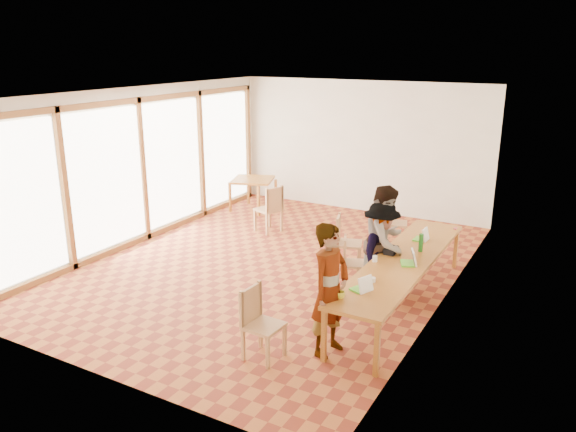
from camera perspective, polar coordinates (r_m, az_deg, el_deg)
ground at (r=10.01m, az=-1.51°, el=-4.97°), size 8.00×8.00×0.00m
wall_back at (r=13.08m, az=7.46°, el=6.96°), size 6.00×0.10×3.00m
wall_front at (r=6.59m, az=-19.65°, el=-3.91°), size 6.00×0.10×3.00m
wall_right at (r=8.47m, az=16.17°, el=0.96°), size 0.10×8.00×3.00m
window_wall at (r=11.32m, az=-14.63°, el=5.01°), size 0.10×8.00×3.00m
ceiling at (r=9.31m, az=-1.65°, el=12.54°), size 6.00×8.00×0.04m
communal_table at (r=8.38m, az=11.60°, el=-4.62°), size 0.80×4.00×0.75m
side_table at (r=13.17m, az=-3.59°, el=3.45°), size 0.90×0.90×0.75m
chair_near at (r=7.01m, az=-3.16°, el=-9.99°), size 0.46×0.46×0.49m
chair_mid at (r=9.02m, az=6.31°, el=-4.15°), size 0.50×0.50×0.44m
chair_far at (r=9.75m, az=5.65°, el=-2.07°), size 0.55×0.55×0.49m
chair_empty at (r=11.13m, az=10.55°, el=-0.14°), size 0.49×0.49×0.45m
chair_spare at (r=11.54m, az=-1.70°, el=1.19°), size 0.58×0.58×0.52m
person_near at (r=6.98m, az=4.29°, el=-7.49°), size 0.51×0.68×1.71m
person_mid at (r=8.66m, az=9.88°, el=-2.59°), size 0.76×0.93×1.75m
person_far at (r=8.64m, az=9.40°, el=-3.41°), size 0.61×1.01×1.52m
laptop_near at (r=7.22m, az=7.63°, el=-7.13°), size 0.28×0.30×0.21m
laptop_mid at (r=8.18m, az=12.35°, el=-4.43°), size 0.30×0.31×0.21m
laptop_far at (r=9.21m, az=13.52°, el=-2.08°), size 0.22×0.25×0.21m
yellow_mug at (r=6.99m, az=5.34°, el=-7.99°), size 0.12×0.12×0.09m
green_bottle at (r=8.68m, az=13.35°, el=-2.66°), size 0.07×0.07×0.28m
clear_glass at (r=8.19m, az=8.83°, el=-4.31°), size 0.07×0.07×0.09m
condiment_cup at (r=7.51m, az=8.58°, el=-6.42°), size 0.08×0.08×0.06m
pink_phone at (r=9.94m, az=16.65°, el=-1.21°), size 0.05×0.10×0.01m
black_pouch at (r=8.56m, az=10.43°, el=-3.43°), size 0.16×0.26×0.09m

